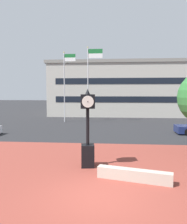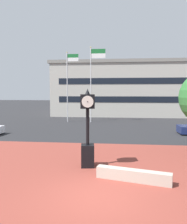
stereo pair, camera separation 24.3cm
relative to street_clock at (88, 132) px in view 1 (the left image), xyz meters
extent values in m
plane|color=#262628|center=(0.77, -3.34, -1.80)|extent=(200.00, 200.00, 0.00)
cube|color=brown|center=(0.77, -0.97, -1.80)|extent=(44.00, 12.74, 0.01)
cube|color=#ADA393|center=(2.19, -1.73, -1.55)|extent=(3.20, 1.21, 0.50)
cube|color=black|center=(0.00, 0.00, -1.23)|extent=(0.74, 0.74, 1.14)
cylinder|color=black|center=(0.00, 0.00, 0.26)|extent=(0.16, 0.16, 1.85)
cube|color=black|center=(0.00, 0.00, 1.53)|extent=(0.79, 0.79, 0.70)
cylinder|color=silver|center=(-0.05, 0.36, 1.53)|extent=(0.57, 0.11, 0.57)
sphere|color=black|center=(-0.05, 0.38, 1.53)|extent=(0.05, 0.05, 0.05)
cylinder|color=silver|center=(0.05, -0.36, 1.53)|extent=(0.57, 0.11, 0.57)
sphere|color=black|center=(0.05, -0.38, 1.53)|extent=(0.05, 0.05, 0.05)
cone|color=black|center=(0.00, 0.00, 2.02)|extent=(0.24, 0.24, 0.28)
cylinder|color=black|center=(7.79, 10.98, -1.48)|extent=(0.64, 0.22, 0.64)
cylinder|color=silver|center=(-4.99, 17.62, 2.55)|extent=(0.12, 0.12, 8.70)
sphere|color=gold|center=(-4.99, 17.62, 6.96)|extent=(0.14, 0.14, 0.14)
cube|color=#19662D|center=(-4.24, 17.62, 6.53)|extent=(1.39, 0.02, 0.45)
cube|color=white|center=(-4.24, 17.62, 6.08)|extent=(1.39, 0.02, 0.45)
cylinder|color=silver|center=(-1.99, 17.62, 2.83)|extent=(0.12, 0.12, 9.27)
sphere|color=gold|center=(-1.99, 17.62, 7.52)|extent=(0.14, 0.14, 0.14)
cube|color=#19662D|center=(-1.05, 17.62, 7.03)|extent=(1.76, 0.02, 0.55)
cube|color=white|center=(-1.05, 17.62, 6.48)|extent=(1.76, 0.02, 0.55)
cube|color=#B2ADA3|center=(5.36, 31.28, 2.28)|extent=(28.75, 15.92, 8.17)
cube|color=gray|center=(5.36, 31.28, 6.62)|extent=(29.33, 16.24, 0.50)
cube|color=black|center=(5.36, 23.30, 0.92)|extent=(25.88, 0.04, 0.90)
cube|color=black|center=(5.36, 23.30, 3.64)|extent=(25.88, 0.04, 0.90)
camera|label=1|loc=(1.33, -11.54, 1.99)|focal=37.37mm
camera|label=2|loc=(1.57, -11.52, 1.99)|focal=37.37mm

